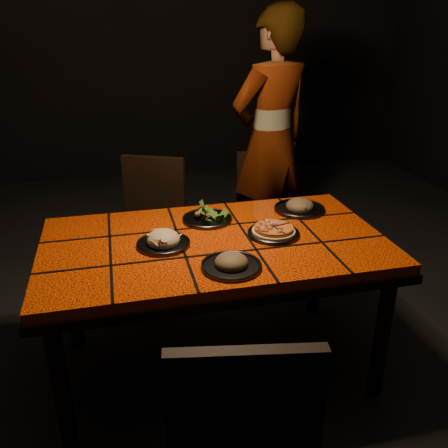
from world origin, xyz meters
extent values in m
cube|color=black|center=(0.00, 0.00, -0.02)|extent=(6.00, 7.00, 0.04)
cube|color=black|center=(0.00, 3.50, 1.50)|extent=(6.00, 0.04, 3.00)
cube|color=#EB4007|center=(0.00, 0.00, 0.72)|extent=(1.60, 0.90, 0.05)
cube|color=black|center=(0.00, 0.00, 0.68)|extent=(1.62, 0.92, 0.04)
cylinder|color=black|center=(-0.72, -0.37, 0.33)|extent=(0.07, 0.07, 0.66)
cylinder|color=black|center=(0.72, -0.37, 0.33)|extent=(0.07, 0.07, 0.66)
cylinder|color=black|center=(-0.72, 0.37, 0.33)|extent=(0.07, 0.07, 0.66)
cylinder|color=black|center=(0.72, 0.37, 0.33)|extent=(0.07, 0.07, 0.66)
cube|color=black|center=(-0.11, -0.86, 0.46)|extent=(0.49, 0.49, 0.04)
cube|color=black|center=(-0.15, -1.05, 0.71)|extent=(0.43, 0.12, 0.47)
cylinder|color=black|center=(0.09, -0.72, 0.22)|extent=(0.04, 0.04, 0.44)
cylinder|color=black|center=(-0.25, -0.66, 0.22)|extent=(0.04, 0.04, 0.44)
cube|color=black|center=(-0.27, 0.79, 0.44)|extent=(0.54, 0.54, 0.04)
cube|color=black|center=(-0.19, 0.96, 0.68)|extent=(0.39, 0.20, 0.45)
cylinder|color=black|center=(-0.48, 0.71, 0.21)|extent=(0.04, 0.04, 0.42)
cylinder|color=black|center=(-0.18, 0.57, 0.21)|extent=(0.04, 0.04, 0.42)
cylinder|color=black|center=(-0.35, 1.01, 0.21)|extent=(0.04, 0.04, 0.42)
cylinder|color=black|center=(-0.05, 0.87, 0.21)|extent=(0.04, 0.04, 0.42)
cube|color=black|center=(0.60, 0.97, 0.41)|extent=(0.39, 0.39, 0.04)
cube|color=black|center=(0.61, 1.14, 0.64)|extent=(0.38, 0.05, 0.42)
cylinder|color=black|center=(0.44, 0.82, 0.20)|extent=(0.03, 0.03, 0.39)
cylinder|color=black|center=(0.75, 0.81, 0.20)|extent=(0.03, 0.03, 0.39)
cylinder|color=black|center=(0.45, 1.13, 0.20)|extent=(0.03, 0.03, 0.39)
cylinder|color=black|center=(0.76, 1.12, 0.20)|extent=(0.03, 0.03, 0.39)
imported|color=brown|center=(0.67, 1.17, 0.90)|extent=(0.77, 0.64, 1.81)
cylinder|color=#333337|center=(0.29, -0.02, 0.76)|extent=(0.25, 0.25, 0.01)
torus|color=#333337|center=(0.29, -0.02, 0.76)|extent=(0.25, 0.25, 0.01)
cylinder|color=tan|center=(0.29, -0.02, 0.77)|extent=(0.25, 0.25, 0.01)
cylinder|color=orange|center=(0.29, -0.02, 0.78)|extent=(0.23, 0.23, 0.02)
cylinder|color=#333337|center=(-0.24, -0.01, 0.76)|extent=(0.24, 0.24, 0.01)
torus|color=#333337|center=(-0.24, -0.01, 0.76)|extent=(0.25, 0.25, 0.01)
ellipsoid|color=#CFB588|center=(-0.24, -0.01, 0.78)|extent=(0.15, 0.15, 0.08)
cylinder|color=#333337|center=(0.01, 0.23, 0.76)|extent=(0.25, 0.25, 0.01)
torus|color=#333337|center=(0.01, 0.23, 0.76)|extent=(0.26, 0.26, 0.01)
cylinder|color=#333337|center=(0.01, -0.29, 0.76)|extent=(0.25, 0.25, 0.01)
torus|color=#333337|center=(0.01, -0.29, 0.76)|extent=(0.26, 0.26, 0.01)
ellipsoid|color=brown|center=(0.01, -0.29, 0.78)|extent=(0.15, 0.15, 0.08)
cylinder|color=#333337|center=(0.53, 0.25, 0.76)|extent=(0.27, 0.27, 0.01)
torus|color=#333337|center=(0.53, 0.25, 0.76)|extent=(0.27, 0.27, 0.01)
ellipsoid|color=brown|center=(0.53, 0.25, 0.78)|extent=(0.16, 0.16, 0.09)
camera|label=1|loc=(-0.43, -1.97, 1.71)|focal=38.00mm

